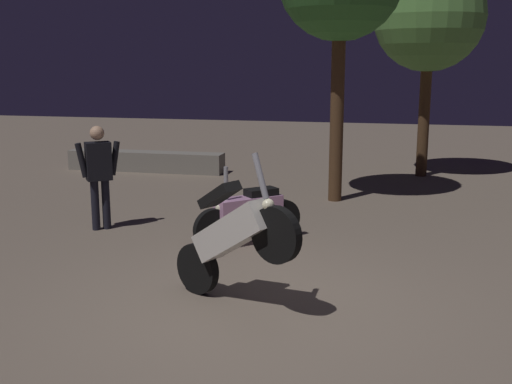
{
  "coord_description": "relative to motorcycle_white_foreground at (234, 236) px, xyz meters",
  "views": [
    {
      "loc": [
        1.32,
        -5.91,
        2.49
      ],
      "look_at": [
        -0.26,
        1.01,
        1.0
      ],
      "focal_mm": 44.0,
      "sensor_mm": 36.0,
      "label": 1
    }
  ],
  "objects": [
    {
      "name": "ground_plane",
      "position": [
        0.26,
        -0.01,
        -0.74
      ],
      "size": [
        40.0,
        40.0,
        0.0
      ],
      "primitive_type": "plane",
      "color": "#756656"
    },
    {
      "name": "planter_wall_low",
      "position": [
        -4.05,
        7.4,
        -0.52
      ],
      "size": [
        3.65,
        0.5,
        0.45
      ],
      "color": "gray",
      "rests_on": "ground_plane"
    },
    {
      "name": "motorcycle_pink_parked_left",
      "position": [
        -0.38,
        2.24,
        -0.31
      ],
      "size": [
        1.27,
        1.22,
        1.11
      ],
      "rotation": [
        0.0,
        0.0,
        3.9
      ],
      "color": "black",
      "rests_on": "ground_plane"
    },
    {
      "name": "motorcycle_white_foreground",
      "position": [
        0.0,
        0.0,
        0.0
      ],
      "size": [
        1.51,
        0.88,
        1.63
      ],
      "rotation": [
        0.0,
        0.0,
        -0.5
      ],
      "color": "black",
      "rests_on": "ground_plane"
    },
    {
      "name": "tree_left_bg",
      "position": [
        2.11,
        8.17,
        2.65
      ],
      "size": [
        2.33,
        2.33,
        4.58
      ],
      "color": "#4C331E",
      "rests_on": "ground_plane"
    },
    {
      "name": "person_rider_beside",
      "position": [
        -2.72,
        2.47,
        0.18
      ],
      "size": [
        0.58,
        0.46,
        1.56
      ],
      "rotation": [
        0.0,
        0.0,
        5.35
      ],
      "color": "black",
      "rests_on": "ground_plane"
    }
  ]
}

